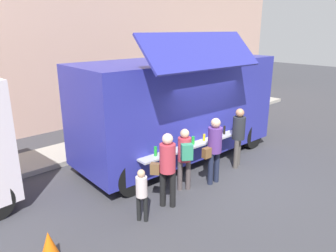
{
  "coord_description": "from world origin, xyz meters",
  "views": [
    {
      "loc": [
        -6.66,
        -4.8,
        3.97
      ],
      "look_at": [
        -0.74,
        1.54,
        1.3
      ],
      "focal_mm": 34.0,
      "sensor_mm": 36.0,
      "label": 1
    }
  ],
  "objects_px": {
    "trash_bin": "(210,107)",
    "customer_mid_with_backpack": "(185,154)",
    "food_truck_main": "(179,106)",
    "traffic_cone_orange": "(49,245)",
    "child_near_queue": "(142,191)",
    "customer_extra_browsing": "(239,133)",
    "customer_front_ordering": "(214,146)",
    "customer_rear_waiting": "(167,164)"
  },
  "relations": [
    {
      "from": "trash_bin",
      "to": "child_near_queue",
      "type": "relative_size",
      "value": 0.86
    },
    {
      "from": "customer_rear_waiting",
      "to": "child_near_queue",
      "type": "distance_m",
      "value": 0.86
    },
    {
      "from": "food_truck_main",
      "to": "customer_extra_browsing",
      "type": "bearing_deg",
      "value": -63.34
    },
    {
      "from": "traffic_cone_orange",
      "to": "child_near_queue",
      "type": "xyz_separation_m",
      "value": [
        1.95,
        -0.2,
        0.44
      ]
    },
    {
      "from": "traffic_cone_orange",
      "to": "trash_bin",
      "type": "distance_m",
      "value": 10.23
    },
    {
      "from": "traffic_cone_orange",
      "to": "child_near_queue",
      "type": "height_order",
      "value": "child_near_queue"
    },
    {
      "from": "food_truck_main",
      "to": "customer_mid_with_backpack",
      "type": "height_order",
      "value": "food_truck_main"
    },
    {
      "from": "customer_mid_with_backpack",
      "to": "food_truck_main",
      "type": "bearing_deg",
      "value": -8.16
    },
    {
      "from": "traffic_cone_orange",
      "to": "trash_bin",
      "type": "relative_size",
      "value": 0.54
    },
    {
      "from": "trash_bin",
      "to": "customer_extra_browsing",
      "type": "distance_m",
      "value": 5.43
    },
    {
      "from": "customer_front_ordering",
      "to": "child_near_queue",
      "type": "relative_size",
      "value": 1.5
    },
    {
      "from": "customer_front_ordering",
      "to": "customer_rear_waiting",
      "type": "height_order",
      "value": "customer_front_ordering"
    },
    {
      "from": "food_truck_main",
      "to": "customer_extra_browsing",
      "type": "distance_m",
      "value": 1.97
    },
    {
      "from": "food_truck_main",
      "to": "traffic_cone_orange",
      "type": "bearing_deg",
      "value": -157.94
    },
    {
      "from": "food_truck_main",
      "to": "customer_front_ordering",
      "type": "relative_size",
      "value": 3.61
    },
    {
      "from": "customer_front_ordering",
      "to": "child_near_queue",
      "type": "bearing_deg",
      "value": 95.32
    },
    {
      "from": "customer_extra_browsing",
      "to": "child_near_queue",
      "type": "height_order",
      "value": "customer_extra_browsing"
    },
    {
      "from": "customer_front_ordering",
      "to": "child_near_queue",
      "type": "height_order",
      "value": "customer_front_ordering"
    },
    {
      "from": "customer_mid_with_backpack",
      "to": "child_near_queue",
      "type": "height_order",
      "value": "customer_mid_with_backpack"
    },
    {
      "from": "customer_rear_waiting",
      "to": "customer_extra_browsing",
      "type": "xyz_separation_m",
      "value": [
        3.03,
        0.2,
        0.01
      ]
    },
    {
      "from": "trash_bin",
      "to": "customer_mid_with_backpack",
      "type": "distance_m",
      "value": 7.03
    },
    {
      "from": "customer_extra_browsing",
      "to": "customer_rear_waiting",
      "type": "bearing_deg",
      "value": 73.73
    },
    {
      "from": "traffic_cone_orange",
      "to": "customer_rear_waiting",
      "type": "height_order",
      "value": "customer_rear_waiting"
    },
    {
      "from": "customer_front_ordering",
      "to": "customer_rear_waiting",
      "type": "distance_m",
      "value": 1.68
    },
    {
      "from": "food_truck_main",
      "to": "trash_bin",
      "type": "distance_m",
      "value": 5.08
    },
    {
      "from": "food_truck_main",
      "to": "traffic_cone_orange",
      "type": "relative_size",
      "value": 11.82
    },
    {
      "from": "food_truck_main",
      "to": "customer_rear_waiting",
      "type": "xyz_separation_m",
      "value": [
        -2.26,
        -1.91,
        -0.63
      ]
    },
    {
      "from": "customer_mid_with_backpack",
      "to": "customer_extra_browsing",
      "type": "bearing_deg",
      "value": -58.79
    },
    {
      "from": "food_truck_main",
      "to": "customer_front_ordering",
      "type": "distance_m",
      "value": 2.08
    },
    {
      "from": "trash_bin",
      "to": "customer_extra_browsing",
      "type": "bearing_deg",
      "value": -131.76
    },
    {
      "from": "trash_bin",
      "to": "customer_front_ordering",
      "type": "distance_m",
      "value": 6.52
    },
    {
      "from": "customer_front_ordering",
      "to": "customer_mid_with_backpack",
      "type": "height_order",
      "value": "customer_front_ordering"
    },
    {
      "from": "customer_extra_browsing",
      "to": "child_near_queue",
      "type": "relative_size",
      "value": 1.49
    },
    {
      "from": "customer_mid_with_backpack",
      "to": "trash_bin",
      "type": "bearing_deg",
      "value": -22.93
    },
    {
      "from": "traffic_cone_orange",
      "to": "trash_bin",
      "type": "xyz_separation_m",
      "value": [
        9.36,
        4.1,
        0.24
      ]
    },
    {
      "from": "customer_extra_browsing",
      "to": "child_near_queue",
      "type": "distance_m",
      "value": 3.85
    },
    {
      "from": "food_truck_main",
      "to": "customer_extra_browsing",
      "type": "height_order",
      "value": "food_truck_main"
    },
    {
      "from": "customer_mid_with_backpack",
      "to": "customer_front_ordering",
      "type": "bearing_deg",
      "value": -73.82
    },
    {
      "from": "customer_mid_with_backpack",
      "to": "customer_rear_waiting",
      "type": "relative_size",
      "value": 0.91
    },
    {
      "from": "customer_extra_browsing",
      "to": "child_near_queue",
      "type": "bearing_deg",
      "value": 74.03
    },
    {
      "from": "child_near_queue",
      "to": "traffic_cone_orange",
      "type": "bearing_deg",
      "value": 140.82
    },
    {
      "from": "customer_front_ordering",
      "to": "customer_rear_waiting",
      "type": "bearing_deg",
      "value": 93.73
    }
  ]
}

